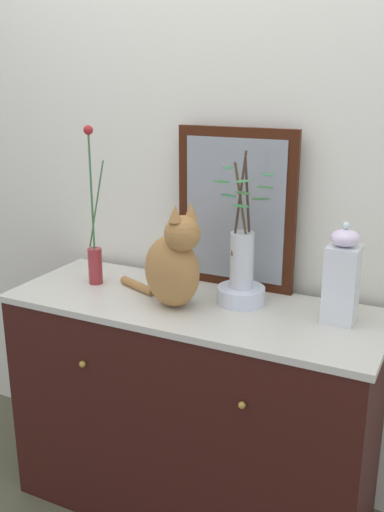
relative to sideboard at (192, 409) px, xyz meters
The scene contains 9 objects.
ground_plane 0.44m from the sideboard, 90.00° to the left, with size 6.00×6.00×0.00m, color #54563D.
wall_back 0.92m from the sideboard, 90.00° to the left, with size 4.40×0.08×2.60m, color white.
sideboard is the anchor object (origin of this frame).
mirror_leaning 0.79m from the sideboard, 74.13° to the left, with size 0.47×0.03×0.62m.
cat_sitting 0.60m from the sideboard, 131.48° to the right, with size 0.43×0.25×0.38m.
vase_slim_green 0.73m from the sideboard, behind, with size 0.09×0.06×0.62m.
bowl_porcelain 0.51m from the sideboard, 26.77° to the left, with size 0.18×0.18×0.06m, color white.
vase_glass_clear 0.66m from the sideboard, 26.25° to the left, with size 0.24×0.16×0.49m.
jar_lidded_porcelain 0.80m from the sideboard, ahead, with size 0.11×0.11×0.35m.
Camera 1 is at (0.87, -1.77, 1.68)m, focal length 40.69 mm.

